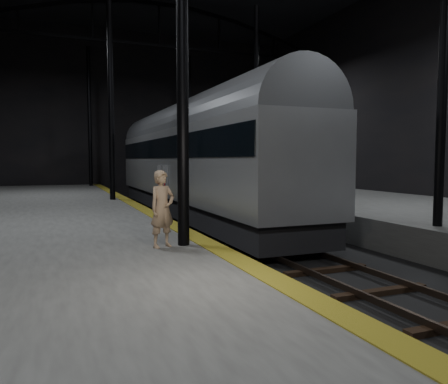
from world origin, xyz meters
TOP-DOWN VIEW (x-y plane):
  - ground at (0.00, 0.00)m, footprint 44.00×44.00m
  - platform_left at (-7.50, 0.00)m, footprint 9.00×43.80m
  - platform_right at (7.50, 0.00)m, footprint 9.00×43.80m
  - tactile_strip at (-3.25, 0.00)m, footprint 0.50×43.80m
  - track at (0.00, 0.00)m, footprint 2.40×43.00m
  - train at (-0.00, 7.49)m, footprint 3.19×21.31m
  - woman at (-4.30, -4.08)m, footprint 0.72×0.60m

SIDE VIEW (x-z plane):
  - ground at x=0.00m, z-range 0.00..0.00m
  - track at x=0.00m, z-range -0.05..0.19m
  - platform_left at x=-7.50m, z-range 0.00..1.00m
  - platform_right at x=7.50m, z-range 0.00..1.00m
  - tactile_strip at x=-3.25m, z-range 1.00..1.01m
  - woman at x=-4.30m, z-range 1.00..2.68m
  - train at x=0.00m, z-range 0.33..6.02m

